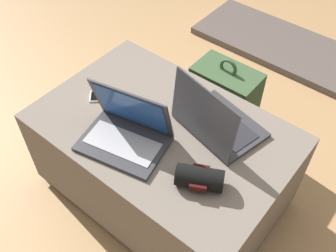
# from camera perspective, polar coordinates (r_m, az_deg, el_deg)

# --- Properties ---
(ground_plane) EXTENTS (14.00, 14.00, 0.00)m
(ground_plane) POSITION_cam_1_polar(r_m,az_deg,el_deg) (1.94, -0.61, -9.41)
(ground_plane) COLOR tan
(ottoman) EXTENTS (1.03, 0.68, 0.47)m
(ottoman) POSITION_cam_1_polar(r_m,az_deg,el_deg) (1.74, -0.67, -5.20)
(ottoman) COLOR #3D3832
(ottoman) RESTS_ON ground_plane
(laptop_near) EXTENTS (0.36, 0.29, 0.23)m
(laptop_near) POSITION_cam_1_polar(r_m,az_deg,el_deg) (1.49, -6.09, -0.80)
(laptop_near) COLOR #333338
(laptop_near) RESTS_ON ottoman
(laptop_far) EXTENTS (0.37, 0.30, 0.25)m
(laptop_far) POSITION_cam_1_polar(r_m,az_deg,el_deg) (1.52, 6.79, 0.64)
(laptop_far) COLOR #333338
(laptop_far) RESTS_ON ottoman
(cell_phone) EXTENTS (0.14, 0.13, 0.01)m
(cell_phone) POSITION_cam_1_polar(r_m,az_deg,el_deg) (1.70, -9.09, 4.30)
(cell_phone) COLOR white
(cell_phone) RESTS_ON ottoman
(backpack) EXTENTS (0.32, 0.24, 0.51)m
(backpack) POSITION_cam_1_polar(r_m,az_deg,el_deg) (2.03, 8.04, 3.03)
(backpack) COLOR #385133
(backpack) RESTS_ON ground_plane
(wrist_brace) EXTENTS (0.18, 0.15, 0.08)m
(wrist_brace) POSITION_cam_1_polar(r_m,az_deg,el_deg) (1.37, 4.60, -7.49)
(wrist_brace) COLOR black
(wrist_brace) RESTS_ON ottoman
(fireplace_hearth) EXTENTS (1.40, 0.50, 0.04)m
(fireplace_hearth) POSITION_cam_1_polar(r_m,az_deg,el_deg) (2.80, 18.22, 10.23)
(fireplace_hearth) COLOR #564C47
(fireplace_hearth) RESTS_ON ground_plane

